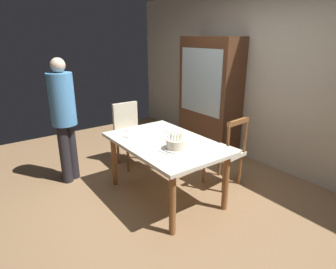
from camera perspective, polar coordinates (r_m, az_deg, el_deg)
name	(u,v)px	position (r m, az deg, el deg)	size (l,w,h in m)	color
ground	(166,195)	(3.73, -0.46, -11.94)	(6.40, 6.40, 0.00)	#93704C
back_wall	(267,79)	(4.57, 19.02, 10.30)	(6.40, 0.10, 2.60)	beige
dining_table	(166,148)	(3.44, -0.49, -2.78)	(1.48, 0.96, 0.73)	silver
birthday_cake	(176,144)	(3.16, 1.58, -1.96)	(0.28, 0.28, 0.18)	silver
plate_near_celebrant	(133,135)	(3.62, -7.04, -0.14)	(0.22, 0.22, 0.01)	white
plate_far_side	(176,136)	(3.58, 1.60, -0.22)	(0.22, 0.22, 0.01)	white
fork_near_celebrant	(128,132)	(3.76, -7.97, 0.53)	(0.18, 0.02, 0.01)	silver
fork_far_side	(169,132)	(3.70, 0.15, 0.41)	(0.18, 0.02, 0.01)	silver
fork_near_guest	(164,153)	(3.07, -0.75, -3.68)	(0.18, 0.02, 0.01)	silver
chair_spindle_back	(225,153)	(3.85, 11.17, -3.57)	(0.48, 0.48, 0.95)	beige
chair_upholstered	(129,131)	(4.44, -7.68, 0.75)	(0.46, 0.45, 0.95)	beige
person_celebrant	(64,114)	(3.98, -19.96, 3.84)	(0.32, 0.32, 1.66)	#262328
china_cabinet	(209,95)	(4.97, 8.22, 7.72)	(1.10, 0.45, 1.90)	#56331E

